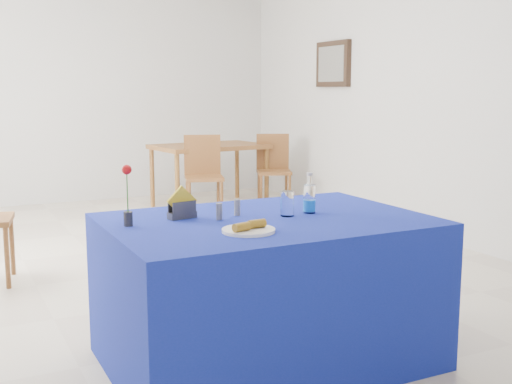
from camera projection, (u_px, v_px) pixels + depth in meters
floor at (181, 267)px, 5.14m from camera, size 7.00×7.00×0.00m
room_shell at (176, 44)px, 4.87m from camera, size 7.00×7.00×7.00m
picture_frame at (333, 64)px, 7.38m from camera, size 0.06×0.64×0.52m
picture_art at (331, 64)px, 7.37m from camera, size 0.02×0.52×0.40m
plate at (249, 230)px, 2.94m from camera, size 0.25×0.25×0.01m
drinking_glass at (287, 204)px, 3.30m from camera, size 0.07×0.07×0.13m
salt_shaker at (219, 211)px, 3.21m from camera, size 0.03×0.03×0.08m
pepper_shaker at (237, 207)px, 3.32m from camera, size 0.03×0.03×0.08m
blue_table at (267, 290)px, 3.32m from camera, size 1.60×1.10×0.76m
water_bottle at (309, 200)px, 3.39m from camera, size 0.07×0.07×0.21m
napkin_holder at (182, 209)px, 3.24m from camera, size 0.16×0.08×0.17m
rose_vase at (128, 197)px, 3.05m from camera, size 0.05×0.05×0.30m
oak_table at (209, 151)px, 7.74m from camera, size 1.38×0.97×0.76m
chair_bg_left at (203, 170)px, 7.10m from camera, size 0.51×0.51×0.91m
chair_bg_right at (273, 165)px, 7.73m from camera, size 0.51×0.51×0.88m
banana_pieces at (250, 225)px, 2.92m from camera, size 0.18×0.09×0.04m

